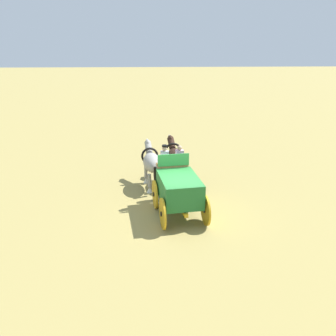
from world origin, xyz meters
The scene contains 4 objects.
ground_plane centered at (0.00, 0.00, 0.00)m, with size 220.00×220.00×0.00m, color #9E8C4C.
show_wagon centered at (0.16, 0.02, 1.24)m, with size 5.60×2.30×2.81m.
draft_horse_near centered at (3.49, 1.12, 1.31)m, with size 2.98×1.16×2.17m.
draft_horse_off centered at (3.65, -0.17, 1.44)m, with size 3.23×1.25×2.31m.
Camera 1 is at (-13.93, 1.29, 7.09)m, focal length 37.80 mm.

